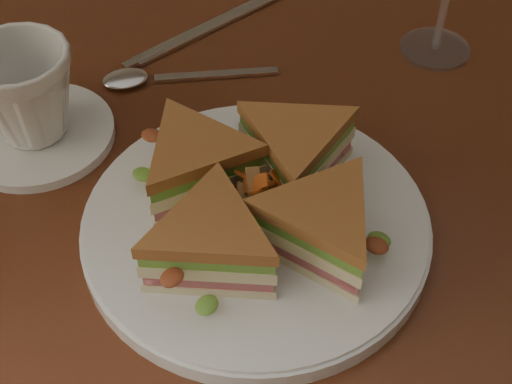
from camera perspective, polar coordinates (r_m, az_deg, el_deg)
The scene contains 8 objects.
table at distance 0.75m, azimuth -0.09°, elevation -2.13°, with size 1.20×0.80×0.75m.
plate at distance 0.60m, azimuth 0.00°, elevation -2.72°, with size 0.29×0.29×0.02m, color silver.
sandwich_wedges at distance 0.57m, azimuth 0.00°, elevation -0.34°, with size 0.26×0.26×0.06m.
crisps_mound at distance 0.58m, azimuth 0.00°, elevation -0.61°, with size 0.09×0.09×0.05m, color #D65A1B, non-canonical shape.
spoon at distance 0.76m, azimuth -8.67°, elevation 8.98°, with size 0.18×0.05×0.01m.
knife at distance 0.82m, azimuth -4.60°, elevation 12.59°, with size 0.20×0.10×0.00m.
saucer at distance 0.72m, azimuth -17.07°, elevation 4.42°, with size 0.15×0.15×0.01m, color silver.
coffee_cup at distance 0.68m, azimuth -17.99°, elevation 7.50°, with size 0.10×0.10×0.09m, color silver.
Camera 1 is at (-0.13, -0.47, 1.22)m, focal length 50.00 mm.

